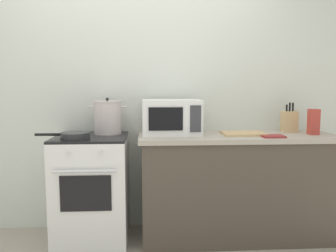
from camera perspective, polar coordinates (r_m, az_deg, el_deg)
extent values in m
cube|color=silver|center=(3.27, -0.39, 5.10)|extent=(4.40, 0.10, 2.50)
cube|color=#4C4238|center=(3.15, 11.12, -10.05)|extent=(1.64, 0.56, 0.88)
cube|color=#ADA393|center=(3.05, 11.32, -1.74)|extent=(1.70, 0.60, 0.04)
cube|color=white|center=(3.07, -12.41, -10.35)|extent=(0.60, 0.60, 0.90)
cube|color=black|center=(2.96, -12.63, -1.82)|extent=(0.60, 0.60, 0.02)
cube|color=black|center=(2.76, -13.43, -10.79)|extent=(0.39, 0.01, 0.28)
cylinder|color=silver|center=(2.69, -13.63, -7.29)|extent=(0.48, 0.02, 0.02)
cylinder|color=silver|center=(2.70, -16.16, -4.26)|extent=(0.04, 0.02, 0.04)
cylinder|color=silver|center=(2.65, -11.09, -4.29)|extent=(0.04, 0.02, 0.04)
cylinder|color=beige|center=(3.07, -9.94, 1.31)|extent=(0.24, 0.24, 0.28)
cylinder|color=beige|center=(3.06, -9.99, 4.01)|extent=(0.25, 0.25, 0.01)
sphere|color=black|center=(3.06, -10.00, 4.38)|extent=(0.03, 0.03, 0.03)
cylinder|color=beige|center=(3.08, -12.57, 3.08)|extent=(0.05, 0.01, 0.01)
cylinder|color=beige|center=(3.05, -7.35, 3.15)|extent=(0.05, 0.01, 0.01)
cylinder|color=#28282B|center=(2.84, -15.03, -1.53)|extent=(0.23, 0.23, 0.05)
cylinder|color=black|center=(2.89, -19.24, -1.34)|extent=(0.20, 0.02, 0.02)
cube|color=white|center=(3.00, 0.58, 1.51)|extent=(0.50, 0.36, 0.30)
cube|color=black|center=(2.81, -0.37, 1.17)|extent=(0.28, 0.01, 0.19)
cube|color=#38383D|center=(2.83, 4.58, 1.20)|extent=(0.09, 0.01, 0.22)
cube|color=tan|center=(3.04, 12.34, -1.22)|extent=(0.36, 0.26, 0.02)
cube|color=tan|center=(3.31, 19.38, 0.67)|extent=(0.13, 0.10, 0.19)
cylinder|color=black|center=(3.29, 19.02, 2.84)|extent=(0.02, 0.02, 0.06)
cylinder|color=black|center=(3.30, 19.47, 2.99)|extent=(0.02, 0.02, 0.08)
cylinder|color=black|center=(3.32, 19.92, 2.97)|extent=(0.02, 0.02, 0.08)
cube|color=#B73D33|center=(3.22, 22.90, 0.63)|extent=(0.08, 0.08, 0.22)
cube|color=#993333|center=(2.95, 16.93, -1.63)|extent=(0.18, 0.14, 0.02)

